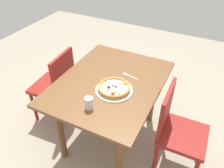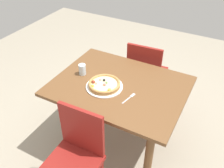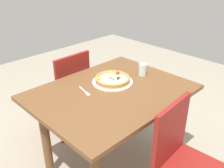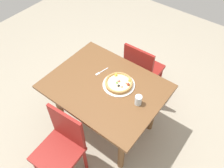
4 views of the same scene
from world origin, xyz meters
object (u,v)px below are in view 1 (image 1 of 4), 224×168
chair_far (56,84)px  chair_near (176,129)px  dining_table (110,92)px  fork (129,76)px  pizza (114,88)px  plate (114,90)px  drinking_glass (89,103)px

chair_far → chair_near: bearing=-95.9°
dining_table → fork: (0.16, -0.12, 0.13)m
pizza → chair_far: bearing=82.0°
chair_near → pizza: 0.65m
plate → pizza: (-0.00, -0.00, 0.03)m
chair_near → drinking_glass: size_ratio=8.61×
chair_near → plate: bearing=-85.3°
chair_far → plate: size_ratio=2.69×
plate → chair_far: bearing=82.0°
dining_table → drinking_glass: bearing=-178.0°
drinking_glass → fork: bearing=-11.4°
fork → drinking_glass: bearing=91.4°
chair_near → drinking_glass: bearing=-63.7°
plate → chair_near: bearing=-83.9°
chair_near → chair_far: bearing=-93.4°
chair_near → fork: size_ratio=5.34×
plate → pizza: 0.03m
chair_far → plate: chair_far is taller
fork → plate: bearing=96.0°
dining_table → chair_far: 0.68m
chair_near → plate: chair_near is taller
chair_near → chair_far: size_ratio=1.00×
drinking_glass → chair_far: bearing=60.2°
dining_table → pizza: pizza is taller
dining_table → chair_near: 0.68m
pizza → fork: (0.26, -0.03, -0.03)m
chair_far → fork: bearing=-83.0°
plate → drinking_glass: drinking_glass is taller
dining_table → fork: size_ratio=7.09×
plate → pizza: size_ratio=1.16×
chair_far → drinking_glass: size_ratio=8.61×
dining_table → fork: bearing=-38.0°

